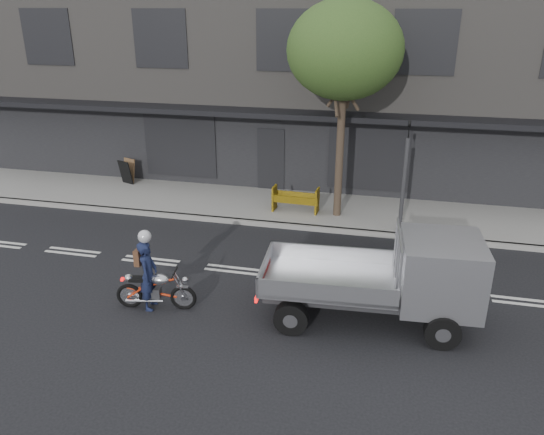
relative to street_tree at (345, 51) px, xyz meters
The scene contains 11 objects.
ground 7.09m from the street_tree, 117.65° to the right, with size 80.00×80.00×0.00m, color black.
sidewalk 5.67m from the street_tree, 167.20° to the left, with size 32.00×3.20×0.15m, color gray.
kerb 5.75m from the street_tree, 153.43° to the right, with size 32.00×0.20×0.15m, color gray.
building_main 7.54m from the street_tree, 107.22° to the left, with size 26.00×10.00×8.00m, color slate.
street_tree is the anchor object (origin of this frame).
traffic_light_pole 4.23m from the street_tree, 23.03° to the right, with size 0.12×0.12×3.50m.
motorcycle 8.69m from the street_tree, 117.95° to the right, with size 1.86×0.54×0.96m.
rider 8.57m from the street_tree, 118.99° to the right, with size 0.60×0.40×1.66m, color #171E3F.
flatbed_ute 7.40m from the street_tree, 67.46° to the right, with size 4.70×2.16×2.13m.
construction_barrier 4.90m from the street_tree, behind, with size 1.53×0.61×0.86m, color #E5AE0C, non-canonical shape.
sandwich_board 9.54m from the street_tree, behind, with size 0.57×0.38×0.91m, color black, non-canonical shape.
Camera 1 is at (3.80, -11.92, 6.53)m, focal length 35.00 mm.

